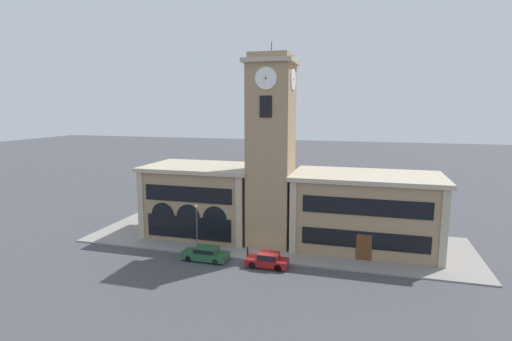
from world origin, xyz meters
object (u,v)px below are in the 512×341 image
object	(u,v)px
parked_car_near	(206,253)
bollard	(248,252)
street_lamp	(197,220)
parked_car_mid	(268,260)

from	to	relation	value
parked_car_near	bollard	size ratio (longest dim) A/B	4.43
bollard	parked_car_near	bearing A→B (deg)	-156.98
parked_car_near	street_lamp	world-z (taller)	street_lamp
parked_car_near	parked_car_mid	world-z (taller)	parked_car_mid
street_lamp	parked_car_mid	bearing A→B (deg)	-10.87
street_lamp	parked_car_near	bearing A→B (deg)	-44.13
parked_car_mid	street_lamp	bearing A→B (deg)	-10.42
parked_car_mid	bollard	size ratio (longest dim) A/B	3.82
parked_car_near	bollard	world-z (taller)	parked_car_near
parked_car_near	parked_car_mid	size ratio (longest dim) A/B	1.16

